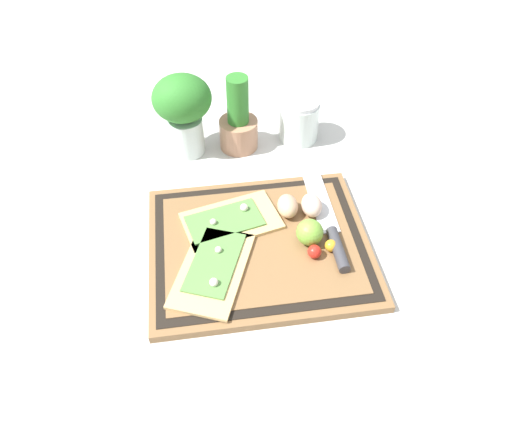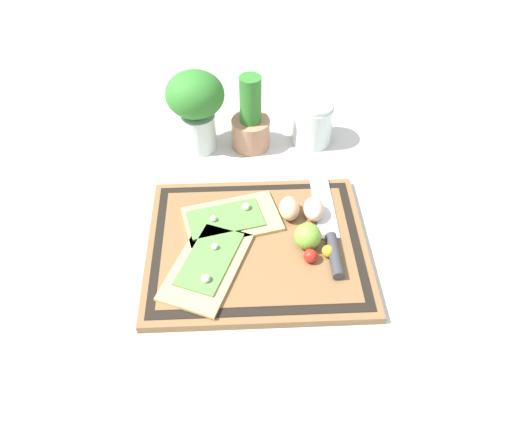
# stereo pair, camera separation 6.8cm
# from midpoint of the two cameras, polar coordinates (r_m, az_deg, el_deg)

# --- Properties ---
(ground_plane) EXTENTS (6.00, 6.00, 0.00)m
(ground_plane) POSITION_cam_midpoint_polar(r_m,az_deg,el_deg) (0.98, 2.11, -3.48)
(ground_plane) COLOR silver
(cutting_board) EXTENTS (0.42, 0.36, 0.02)m
(cutting_board) POSITION_cam_midpoint_polar(r_m,az_deg,el_deg) (0.97, 2.13, -3.11)
(cutting_board) COLOR brown
(cutting_board) RESTS_ON ground_plane
(pizza_slice_near) EXTENTS (0.18, 0.23, 0.02)m
(pizza_slice_near) POSITION_cam_midpoint_polar(r_m,az_deg,el_deg) (0.92, -3.47, -5.23)
(pizza_slice_near) COLOR tan
(pizza_slice_near) RESTS_ON cutting_board
(pizza_slice_far) EXTENTS (0.21, 0.15, 0.02)m
(pizza_slice_far) POSITION_cam_midpoint_polar(r_m,az_deg,el_deg) (1.00, -0.98, 0.03)
(pizza_slice_far) COLOR tan
(pizza_slice_far) RESTS_ON cutting_board
(knife) EXTENTS (0.04, 0.28, 0.02)m
(knife) POSITION_cam_midpoint_polar(r_m,az_deg,el_deg) (0.97, 10.56, -2.31)
(knife) COLOR silver
(knife) RESTS_ON cutting_board
(egg_brown) EXTENTS (0.04, 0.06, 0.04)m
(egg_brown) POSITION_cam_midpoint_polar(r_m,az_deg,el_deg) (1.00, 5.77, 1.21)
(egg_brown) COLOR tan
(egg_brown) RESTS_ON cutting_board
(egg_pink) EXTENTS (0.04, 0.06, 0.04)m
(egg_pink) POSITION_cam_midpoint_polar(r_m,az_deg,el_deg) (1.01, 8.53, 1.12)
(egg_pink) COLOR beige
(egg_pink) RESTS_ON cutting_board
(lime) EXTENTS (0.05, 0.05, 0.05)m
(lime) POSITION_cam_midpoint_polar(r_m,az_deg,el_deg) (0.95, 7.98, -1.98)
(lime) COLOR #70A838
(lime) RESTS_ON cutting_board
(cherry_tomato_red) EXTENTS (0.03, 0.03, 0.03)m
(cherry_tomato_red) POSITION_cam_midpoint_polar(r_m,az_deg,el_deg) (0.93, 8.32, -4.22)
(cherry_tomato_red) COLOR red
(cherry_tomato_red) RESTS_ON cutting_board
(cherry_tomato_yellow) EXTENTS (0.02, 0.02, 0.02)m
(cherry_tomato_yellow) POSITION_cam_midpoint_polar(r_m,az_deg,el_deg) (0.95, 10.27, -3.66)
(cherry_tomato_yellow) COLOR gold
(cherry_tomato_yellow) RESTS_ON cutting_board
(herb_pot) EXTENTS (0.09, 0.09, 0.18)m
(herb_pot) POSITION_cam_midpoint_polar(r_m,az_deg,el_deg) (1.18, 1.06, 10.92)
(herb_pot) COLOR #AD7A5B
(herb_pot) RESTS_ON ground_plane
(sauce_jar) EXTENTS (0.09, 0.09, 0.11)m
(sauce_jar) POSITION_cam_midpoint_polar(r_m,az_deg,el_deg) (1.22, 8.08, 10.61)
(sauce_jar) COLOR silver
(sauce_jar) RESTS_ON ground_plane
(herb_glass) EXTENTS (0.13, 0.12, 0.20)m
(herb_glass) POSITION_cam_midpoint_polar(r_m,az_deg,el_deg) (1.15, -5.17, 12.84)
(herb_glass) COLOR silver
(herb_glass) RESTS_ON ground_plane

